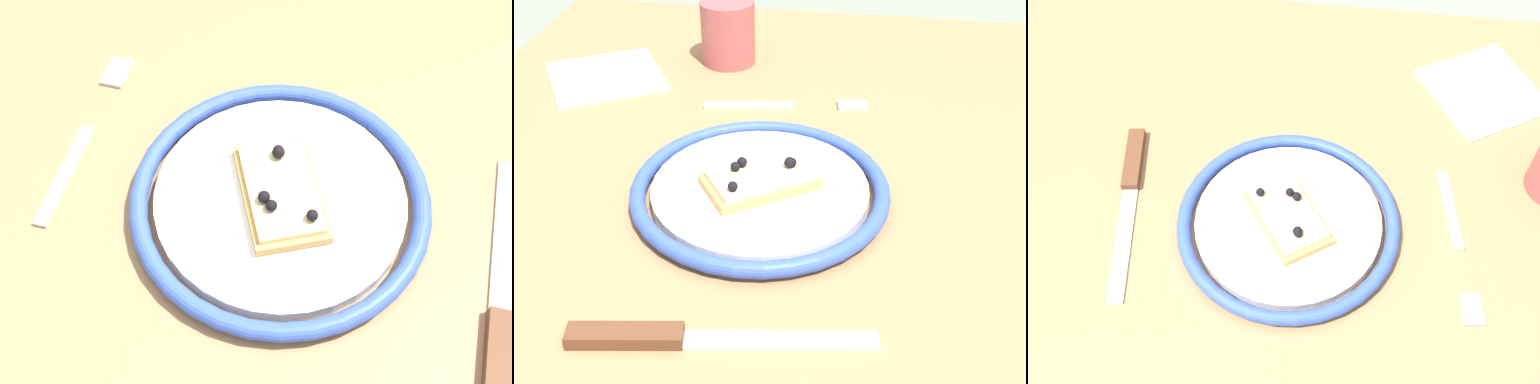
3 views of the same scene
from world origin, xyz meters
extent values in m
cube|color=#936D47|center=(0.00, 0.00, 0.76)|extent=(1.00, 0.82, 0.03)
cylinder|color=#4C4742|center=(0.44, -0.35, 0.37)|extent=(0.05, 0.05, 0.75)
cylinder|color=white|center=(0.03, 0.00, 0.78)|extent=(0.22, 0.22, 0.01)
torus|color=#334FB2|center=(0.03, 0.00, 0.78)|extent=(0.26, 0.26, 0.02)
cube|color=tan|center=(0.03, 0.00, 0.79)|extent=(0.11, 0.12, 0.01)
cube|color=#F2DF99|center=(0.03, 0.00, 0.80)|extent=(0.10, 0.11, 0.01)
sphere|color=black|center=(0.03, -0.02, 0.81)|extent=(0.01, 0.01, 0.01)
sphere|color=black|center=(0.02, -0.02, 0.81)|extent=(0.01, 0.01, 0.01)
sphere|color=black|center=(0.07, -0.02, 0.81)|extent=(0.01, 0.01, 0.01)
sphere|color=black|center=(0.02, 0.03, 0.81)|extent=(0.01, 0.01, 0.01)
sphere|color=black|center=(0.02, 0.03, 0.81)|extent=(0.01, 0.01, 0.01)
cube|color=silver|center=(0.22, 0.05, 0.78)|extent=(0.04, 0.15, 0.00)
cube|color=#59331E|center=(0.23, -0.07, 0.78)|extent=(0.03, 0.09, 0.01)
cube|color=#B8B8B8|center=(-0.16, -0.05, 0.78)|extent=(0.03, 0.11, 0.00)
cube|color=#B8B8B8|center=(-0.18, 0.08, 0.78)|extent=(0.03, 0.04, 0.00)
cube|color=white|center=(-0.21, -0.25, 0.78)|extent=(0.19, 0.19, 0.00)
camera|label=1|loc=(0.14, -0.29, 1.26)|focal=46.97mm
camera|label=2|loc=(0.57, 0.10, 1.17)|focal=47.30mm
camera|label=3|loc=(-0.02, 0.39, 1.39)|focal=43.95mm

